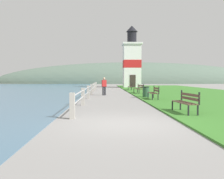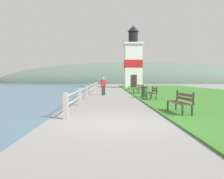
{
  "view_description": "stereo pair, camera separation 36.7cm",
  "coord_description": "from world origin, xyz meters",
  "px_view_note": "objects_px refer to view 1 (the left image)",
  "views": [
    {
      "loc": [
        -0.64,
        -7.92,
        1.46
      ],
      "look_at": [
        0.19,
        17.87,
        0.3
      ],
      "focal_mm": 40.0,
      "sensor_mm": 36.0,
      "label": 1
    },
    {
      "loc": [
        -0.27,
        -7.93,
        1.46
      ],
      "look_at": [
        0.19,
        17.87,
        0.3
      ],
      "focal_mm": 40.0,
      "sensor_mm": 36.0,
      "label": 2
    }
  ],
  "objects_px": {
    "park_bench_midway": "(154,92)",
    "person_strolling": "(104,86)",
    "park_bench_near": "(186,101)",
    "park_bench_far": "(139,88)",
    "trash_bin": "(146,92)",
    "lighthouse": "(132,62)",
    "park_bench_by_lighthouse": "(130,86)"
  },
  "relations": [
    {
      "from": "park_bench_far",
      "to": "lighthouse",
      "type": "relative_size",
      "value": 0.2
    },
    {
      "from": "park_bench_far",
      "to": "trash_bin",
      "type": "distance_m",
      "value": 4.72
    },
    {
      "from": "park_bench_far",
      "to": "park_bench_by_lighthouse",
      "type": "height_order",
      "value": "same"
    },
    {
      "from": "park_bench_near",
      "to": "person_strolling",
      "type": "relative_size",
      "value": 1.15
    },
    {
      "from": "park_bench_midway",
      "to": "person_strolling",
      "type": "height_order",
      "value": "person_strolling"
    },
    {
      "from": "park_bench_near",
      "to": "park_bench_far",
      "type": "distance_m",
      "value": 13.29
    },
    {
      "from": "person_strolling",
      "to": "park_bench_near",
      "type": "bearing_deg",
      "value": 177.79
    },
    {
      "from": "lighthouse",
      "to": "trash_bin",
      "type": "relative_size",
      "value": 11.66
    },
    {
      "from": "lighthouse",
      "to": "person_strolling",
      "type": "height_order",
      "value": "lighthouse"
    },
    {
      "from": "park_bench_midway",
      "to": "park_bench_by_lighthouse",
      "type": "height_order",
      "value": "same"
    },
    {
      "from": "park_bench_near",
      "to": "park_bench_far",
      "type": "bearing_deg",
      "value": -94.45
    },
    {
      "from": "person_strolling",
      "to": "trash_bin",
      "type": "height_order",
      "value": "person_strolling"
    },
    {
      "from": "lighthouse",
      "to": "person_strolling",
      "type": "bearing_deg",
      "value": -103.6
    },
    {
      "from": "park_bench_far",
      "to": "person_strolling",
      "type": "distance_m",
      "value": 3.87
    },
    {
      "from": "park_bench_near",
      "to": "park_bench_midway",
      "type": "height_order",
      "value": "same"
    },
    {
      "from": "person_strolling",
      "to": "trash_bin",
      "type": "bearing_deg",
      "value": -149.69
    },
    {
      "from": "park_bench_by_lighthouse",
      "to": "trash_bin",
      "type": "xyz_separation_m",
      "value": [
        -0.04,
        -11.34,
        -0.11
      ]
    },
    {
      "from": "park_bench_near",
      "to": "park_bench_by_lighthouse",
      "type": "xyz_separation_m",
      "value": [
        -0.17,
        19.92,
        -0.0
      ]
    },
    {
      "from": "park_bench_near",
      "to": "trash_bin",
      "type": "xyz_separation_m",
      "value": [
        -0.21,
        8.58,
        -0.11
      ]
    },
    {
      "from": "person_strolling",
      "to": "park_bench_far",
      "type": "bearing_deg",
      "value": -77.81
    },
    {
      "from": "park_bench_midway",
      "to": "park_bench_near",
      "type": "bearing_deg",
      "value": 89.93
    },
    {
      "from": "park_bench_far",
      "to": "lighthouse",
      "type": "distance_m",
      "value": 16.7
    },
    {
      "from": "park_bench_midway",
      "to": "park_bench_far",
      "type": "bearing_deg",
      "value": -89.23
    },
    {
      "from": "park_bench_near",
      "to": "lighthouse",
      "type": "height_order",
      "value": "lighthouse"
    },
    {
      "from": "park_bench_far",
      "to": "lighthouse",
      "type": "height_order",
      "value": "lighthouse"
    },
    {
      "from": "park_bench_near",
      "to": "park_bench_midway",
      "type": "relative_size",
      "value": 1.09
    },
    {
      "from": "park_bench_near",
      "to": "park_bench_midway",
      "type": "bearing_deg",
      "value": -94.87
    },
    {
      "from": "park_bench_by_lighthouse",
      "to": "trash_bin",
      "type": "relative_size",
      "value": 2.0
    },
    {
      "from": "park_bench_far",
      "to": "park_bench_by_lighthouse",
      "type": "xyz_separation_m",
      "value": [
        -0.12,
        6.62,
        -0.0
      ]
    },
    {
      "from": "park_bench_midway",
      "to": "park_bench_by_lighthouse",
      "type": "bearing_deg",
      "value": -89.05
    },
    {
      "from": "trash_bin",
      "to": "person_strolling",
      "type": "bearing_deg",
      "value": 139.07
    },
    {
      "from": "park_bench_midway",
      "to": "trash_bin",
      "type": "bearing_deg",
      "value": -82.99
    }
  ]
}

